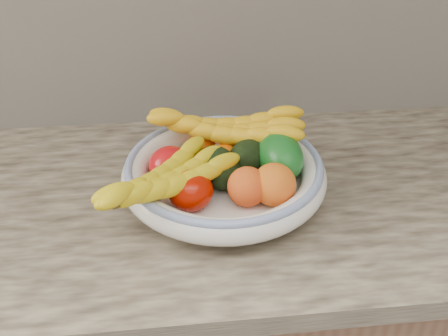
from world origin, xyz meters
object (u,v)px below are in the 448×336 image
(banana_bunch_back, at_px, (225,132))
(banana_bunch_front, at_px, (166,184))
(fruit_bowl, at_px, (224,173))
(green_mango, at_px, (279,156))

(banana_bunch_back, height_order, banana_bunch_front, banana_bunch_back)
(fruit_bowl, bearing_deg, banana_bunch_front, -146.74)
(green_mango, bearing_deg, fruit_bowl, 172.97)
(fruit_bowl, xyz_separation_m, banana_bunch_back, (0.01, 0.09, 0.04))
(banana_bunch_back, bearing_deg, fruit_bowl, -85.56)
(fruit_bowl, bearing_deg, banana_bunch_back, 82.25)
(green_mango, height_order, banana_bunch_back, banana_bunch_back)
(banana_bunch_front, bearing_deg, banana_bunch_back, 11.52)
(fruit_bowl, distance_m, green_mango, 0.11)
(banana_bunch_front, bearing_deg, fruit_bowl, -7.84)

